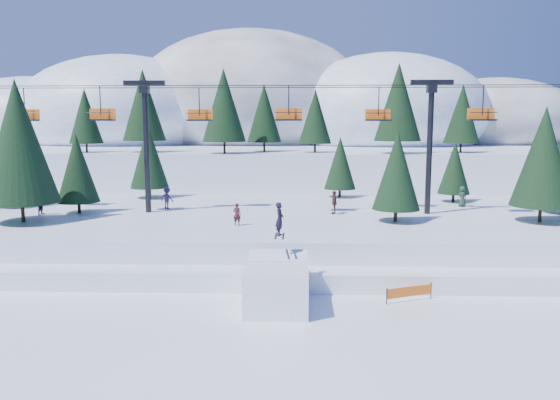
{
  "coord_description": "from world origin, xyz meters",
  "views": [
    {
      "loc": [
        2.88,
        -24.47,
        9.46
      ],
      "look_at": [
        1.87,
        6.0,
        5.2
      ],
      "focal_mm": 35.0,
      "sensor_mm": 36.0,
      "label": 1
    }
  ],
  "objects_px": {
    "jump_kicker": "(277,285)",
    "chairlift": "(275,126)",
    "banner_near": "(409,292)",
    "banner_far": "(455,281)"
  },
  "relations": [
    {
      "from": "banner_far",
      "to": "banner_near",
      "type": "bearing_deg",
      "value": -146.3
    },
    {
      "from": "banner_near",
      "to": "banner_far",
      "type": "bearing_deg",
      "value": 33.7
    },
    {
      "from": "banner_far",
      "to": "jump_kicker",
      "type": "bearing_deg",
      "value": -162.2
    },
    {
      "from": "jump_kicker",
      "to": "chairlift",
      "type": "height_order",
      "value": "chairlift"
    },
    {
      "from": "chairlift",
      "to": "banner_far",
      "type": "relative_size",
      "value": 16.42
    },
    {
      "from": "jump_kicker",
      "to": "banner_far",
      "type": "relative_size",
      "value": 1.9
    },
    {
      "from": "jump_kicker",
      "to": "banner_near",
      "type": "xyz_separation_m",
      "value": [
        7.07,
        1.23,
        -0.67
      ]
    },
    {
      "from": "banner_near",
      "to": "banner_far",
      "type": "distance_m",
      "value": 3.61
    },
    {
      "from": "jump_kicker",
      "to": "chairlift",
      "type": "bearing_deg",
      "value": 92.87
    },
    {
      "from": "jump_kicker",
      "to": "banner_far",
      "type": "bearing_deg",
      "value": 17.8
    }
  ]
}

